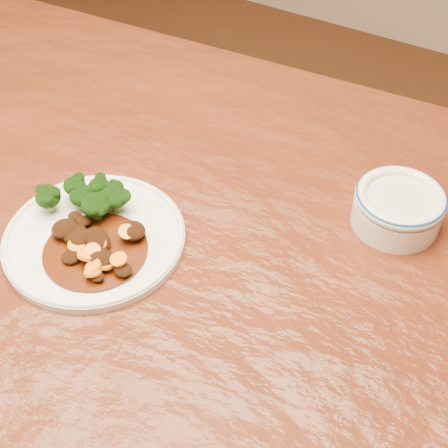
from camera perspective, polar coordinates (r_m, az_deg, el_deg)
The scene contains 5 objects.
dining_table at distance 0.93m, azimuth -8.06°, elevation -2.47°, with size 1.56×1.00×0.75m.
dinner_plate at distance 0.84m, azimuth -11.78°, elevation -1.18°, with size 0.24×0.24×0.02m.
broccoli_florets at distance 0.86m, azimuth -12.39°, elevation 2.49°, with size 0.11×0.08×0.04m.
mince_stew at distance 0.82m, azimuth -11.92°, elevation -1.78°, with size 0.14×0.14×0.03m.
dip_bowl at distance 0.86m, azimuth 15.64°, elevation 1.55°, with size 0.12×0.12×0.05m.
Camera 1 is at (0.43, -0.47, 1.36)m, focal length 50.00 mm.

